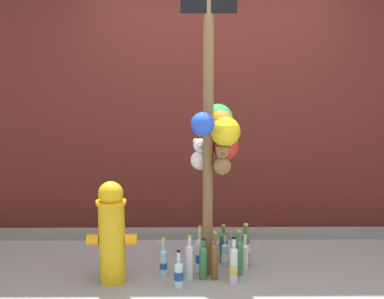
{
  "coord_description": "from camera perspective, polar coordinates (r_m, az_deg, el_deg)",
  "views": [
    {
      "loc": [
        -0.26,
        -4.23,
        1.98
      ],
      "look_at": [
        -0.22,
        0.24,
        1.09
      ],
      "focal_mm": 52.06,
      "sensor_mm": 36.0,
      "label": 1
    }
  ],
  "objects": [
    {
      "name": "ground_plane",
      "position": [
        4.68,
        2.78,
        -13.75
      ],
      "size": [
        14.0,
        14.0,
        0.0
      ],
      "primitive_type": "plane",
      "color": "gray"
    },
    {
      "name": "building_wall",
      "position": [
        5.78,
        2.07,
        8.36
      ],
      "size": [
        10.0,
        0.2,
        3.37
      ],
      "color": "#561E19",
      "rests_on": "ground_plane"
    },
    {
      "name": "curb_strip",
      "position": [
        5.69,
        2.14,
        -8.66
      ],
      "size": [
        8.0,
        0.12,
        0.08
      ],
      "primitive_type": "cube",
      "color": "slate",
      "rests_on": "ground_plane"
    },
    {
      "name": "memorial_post",
      "position": [
        4.55,
        2.42,
        3.43
      ],
      "size": [
        0.49,
        0.55,
        2.54
      ],
      "color": "brown",
      "rests_on": "ground_plane"
    },
    {
      "name": "fire_hydrant",
      "position": [
        4.63,
        -8.22,
        -8.34
      ],
      "size": [
        0.41,
        0.25,
        0.86
      ],
      "color": "gold",
      "rests_on": "ground_plane"
    },
    {
      "name": "bottle_0",
      "position": [
        4.72,
        2.35,
        -11.22
      ],
      "size": [
        0.06,
        0.06,
        0.42
      ],
      "color": "brown",
      "rests_on": "ground_plane"
    },
    {
      "name": "bottle_1",
      "position": [
        5.08,
        3.24,
        -9.85
      ],
      "size": [
        0.08,
        0.08,
        0.35
      ],
      "color": "#337038",
      "rests_on": "ground_plane"
    },
    {
      "name": "bottle_2",
      "position": [
        5.01,
        3.39,
        -10.69
      ],
      "size": [
        0.06,
        0.06,
        0.28
      ],
      "color": "#93CCE0",
      "rests_on": "ground_plane"
    },
    {
      "name": "bottle_3",
      "position": [
        4.83,
        4.78,
        -10.83
      ],
      "size": [
        0.08,
        0.08,
        0.39
      ],
      "color": "#337038",
      "rests_on": "ground_plane"
    },
    {
      "name": "bottle_4",
      "position": [
        4.88,
        0.83,
        -10.67
      ],
      "size": [
        0.08,
        0.08,
        0.41
      ],
      "color": "silver",
      "rests_on": "ground_plane"
    },
    {
      "name": "bottle_5",
      "position": [
        5.02,
        5.49,
        -9.97
      ],
      "size": [
        0.08,
        0.08,
        0.39
      ],
      "color": "#337038",
      "rests_on": "ground_plane"
    },
    {
      "name": "bottle_6",
      "position": [
        4.73,
        1.17,
        -11.39
      ],
      "size": [
        0.07,
        0.07,
        0.36
      ],
      "color": "#337038",
      "rests_on": "ground_plane"
    },
    {
      "name": "bottle_7",
      "position": [
        4.74,
        -0.25,
        -11.28
      ],
      "size": [
        0.07,
        0.07,
        0.38
      ],
      "color": "silver",
      "rests_on": "ground_plane"
    },
    {
      "name": "bottle_8",
      "position": [
        4.67,
        4.29,
        -11.69
      ],
      "size": [
        0.07,
        0.07,
        0.4
      ],
      "color": "silver",
      "rests_on": "ground_plane"
    },
    {
      "name": "bottle_9",
      "position": [
        4.95,
        5.39,
        -10.82
      ],
      "size": [
        0.07,
        0.07,
        0.32
      ],
      "color": "silver",
      "rests_on": "ground_plane"
    },
    {
      "name": "bottle_10",
      "position": [
        4.6,
        -1.38,
        -12.6
      ],
      "size": [
        0.08,
        0.08,
        0.31
      ],
      "color": "#B2DBEA",
      "rests_on": "ground_plane"
    },
    {
      "name": "bottle_11",
      "position": [
        4.81,
        -2.94,
        -11.44
      ],
      "size": [
        0.06,
        0.06,
        0.34
      ],
      "color": "#93CCE0",
      "rests_on": "ground_plane"
    },
    {
      "name": "litter_0",
      "position": [
        5.5,
        6.59,
        -9.86
      ],
      "size": [
        0.09,
        0.09,
        0.01
      ],
      "primitive_type": "cube",
      "rotation": [
        0.0,
        0.0,
        0.42
      ],
      "color": "#8C99B2",
      "rests_on": "ground_plane"
    },
    {
      "name": "litter_1",
      "position": [
        5.61,
        -3.16,
        -9.36
      ],
      "size": [
        0.11,
        0.16,
        0.01
      ],
      "primitive_type": "cube",
      "rotation": [
        0.0,
        0.0,
        1.43
      ],
      "color": "tan",
      "rests_on": "ground_plane"
    }
  ]
}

